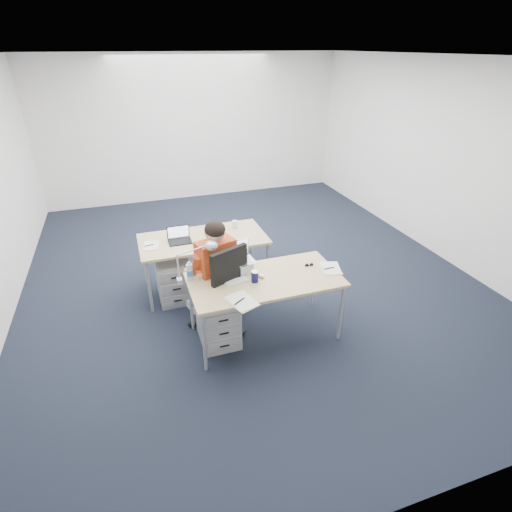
# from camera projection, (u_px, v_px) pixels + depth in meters

# --- Properties ---
(floor) EXTENTS (7.00, 7.00, 0.00)m
(floor) POSITION_uv_depth(u_px,v_px,m) (247.00, 273.00, 5.75)
(floor) COLOR black
(floor) RESTS_ON ground
(room) EXTENTS (6.02, 7.02, 2.80)m
(room) POSITION_uv_depth(u_px,v_px,m) (246.00, 154.00, 4.94)
(room) COLOR silver
(room) RESTS_ON ground
(desk_near) EXTENTS (1.60, 0.80, 0.73)m
(desk_near) POSITION_uv_depth(u_px,v_px,m) (265.00, 282.00, 4.23)
(desk_near) COLOR tan
(desk_near) RESTS_ON ground
(desk_far) EXTENTS (1.60, 0.80, 0.73)m
(desk_far) POSITION_uv_depth(u_px,v_px,m) (203.00, 241.00, 5.11)
(desk_far) COLOR tan
(desk_far) RESTS_ON ground
(office_chair) EXTENTS (0.90, 0.90, 1.09)m
(office_chair) POSITION_uv_depth(u_px,v_px,m) (220.00, 305.00, 4.51)
(office_chair) COLOR black
(office_chair) RESTS_ON ground
(seated_person) EXTENTS (0.54, 0.78, 1.31)m
(seated_person) POSITION_uv_depth(u_px,v_px,m) (211.00, 272.00, 4.48)
(seated_person) COLOR #BD401B
(seated_person) RESTS_ON ground
(drawer_pedestal_near) EXTENTS (0.40, 0.50, 0.55)m
(drawer_pedestal_near) POSITION_uv_depth(u_px,v_px,m) (218.00, 320.00, 4.32)
(drawer_pedestal_near) COLOR #AEB1B4
(drawer_pedestal_near) RESTS_ON ground
(drawer_pedestal_far) EXTENTS (0.40, 0.50, 0.55)m
(drawer_pedestal_far) POSITION_uv_depth(u_px,v_px,m) (174.00, 279.00, 5.06)
(drawer_pedestal_far) COLOR #AEB1B4
(drawer_pedestal_far) RESTS_ON ground
(silver_laptop) EXTENTS (0.33, 0.27, 0.33)m
(silver_laptop) POSITION_uv_depth(u_px,v_px,m) (240.00, 258.00, 4.26)
(silver_laptop) COLOR silver
(silver_laptop) RESTS_ON desk_near
(wireless_keyboard) EXTENTS (0.26, 0.15, 0.01)m
(wireless_keyboard) POSITION_uv_depth(u_px,v_px,m) (236.00, 281.00, 4.14)
(wireless_keyboard) COLOR white
(wireless_keyboard) RESTS_ON desk_near
(computer_mouse) EXTENTS (0.07, 0.10, 0.03)m
(computer_mouse) POSITION_uv_depth(u_px,v_px,m) (261.00, 275.00, 4.23)
(computer_mouse) COLOR white
(computer_mouse) RESTS_ON desk_near
(headphones) EXTENTS (0.27, 0.23, 0.04)m
(headphones) POSITION_uv_depth(u_px,v_px,m) (214.00, 272.00, 4.29)
(headphones) COLOR black
(headphones) RESTS_ON desk_near
(can_koozie) EXTENTS (0.09, 0.09, 0.12)m
(can_koozie) POSITION_uv_depth(u_px,v_px,m) (255.00, 276.00, 4.12)
(can_koozie) COLOR #13163D
(can_koozie) RESTS_ON desk_near
(water_bottle) EXTENTS (0.07, 0.07, 0.21)m
(water_bottle) POSITION_uv_depth(u_px,v_px,m) (190.00, 271.00, 4.13)
(water_bottle) COLOR silver
(water_bottle) RESTS_ON desk_near
(bear_figurine) EXTENTS (0.10, 0.08, 0.15)m
(bear_figurine) POSITION_uv_depth(u_px,v_px,m) (194.00, 268.00, 4.25)
(bear_figurine) COLOR #2A6E1D
(bear_figurine) RESTS_ON desk_near
(book_stack) EXTENTS (0.20, 0.16, 0.09)m
(book_stack) POSITION_uv_depth(u_px,v_px,m) (205.00, 271.00, 4.26)
(book_stack) COLOR silver
(book_stack) RESTS_ON desk_near
(cordless_phone) EXTENTS (0.05, 0.04, 0.16)m
(cordless_phone) POSITION_uv_depth(u_px,v_px,m) (220.00, 270.00, 4.20)
(cordless_phone) COLOR black
(cordless_phone) RESTS_ON desk_near
(papers_left) EXTENTS (0.30, 0.36, 0.01)m
(papers_left) POSITION_uv_depth(u_px,v_px,m) (241.00, 302.00, 3.81)
(papers_left) COLOR #DAC47E
(papers_left) RESTS_ON desk_near
(papers_right) EXTENTS (0.26, 0.32, 0.01)m
(papers_right) POSITION_uv_depth(u_px,v_px,m) (330.00, 269.00, 4.38)
(papers_right) COLOR #DAC47E
(papers_right) RESTS_ON desk_near
(sunglasses) EXTENTS (0.10, 0.05, 0.02)m
(sunglasses) POSITION_uv_depth(u_px,v_px,m) (309.00, 265.00, 4.43)
(sunglasses) COLOR black
(sunglasses) RESTS_ON desk_near
(desk_lamp) EXTENTS (0.42, 0.28, 0.45)m
(desk_lamp) POSITION_uv_depth(u_px,v_px,m) (191.00, 262.00, 4.05)
(desk_lamp) COLOR silver
(desk_lamp) RESTS_ON desk_near
(dark_laptop) EXTENTS (0.28, 0.27, 0.20)m
(dark_laptop) POSITION_uv_depth(u_px,v_px,m) (179.00, 235.00, 4.93)
(dark_laptop) COLOR black
(dark_laptop) RESTS_ON desk_far
(far_cup) EXTENTS (0.09, 0.09, 0.10)m
(far_cup) POSITION_uv_depth(u_px,v_px,m) (235.00, 224.00, 5.33)
(far_cup) COLOR white
(far_cup) RESTS_ON desk_far
(far_papers) EXTENTS (0.21, 0.28, 0.01)m
(far_papers) POSITION_uv_depth(u_px,v_px,m) (150.00, 246.00, 4.88)
(far_papers) COLOR white
(far_papers) RESTS_ON desk_far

